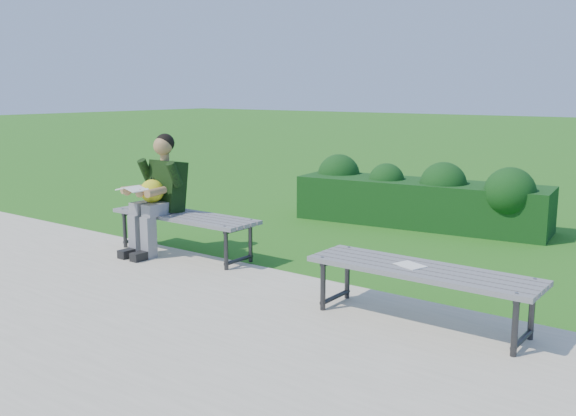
% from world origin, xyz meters
% --- Properties ---
extents(ground, '(80.00, 80.00, 0.00)m').
position_xyz_m(ground, '(0.00, 0.00, 0.00)').
color(ground, '#2B7E21').
rests_on(ground, ground).
extents(walkway, '(30.00, 3.50, 0.02)m').
position_xyz_m(walkway, '(0.00, -1.75, 0.01)').
color(walkway, beige).
rests_on(walkway, ground).
extents(hedge, '(3.42, 1.23, 0.88)m').
position_xyz_m(hedge, '(0.06, 2.94, 0.39)').
color(hedge, '#163612').
rests_on(hedge, ground).
extents(bench_left, '(1.80, 0.50, 0.46)m').
position_xyz_m(bench_left, '(-1.29, -0.12, 0.42)').
color(bench_left, gray).
rests_on(bench_left, walkway).
extents(bench_right, '(1.80, 0.50, 0.46)m').
position_xyz_m(bench_right, '(1.71, -0.54, 0.42)').
color(bench_right, gray).
rests_on(bench_right, walkway).
extents(seated_boy, '(0.56, 0.76, 1.31)m').
position_xyz_m(seated_boy, '(-1.59, -0.22, 0.71)').
color(seated_boy, slate).
rests_on(seated_boy, walkway).
extents(paper_sheet, '(0.26, 0.22, 0.01)m').
position_xyz_m(paper_sheet, '(1.61, -0.54, 0.47)').
color(paper_sheet, white).
rests_on(paper_sheet, bench_right).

